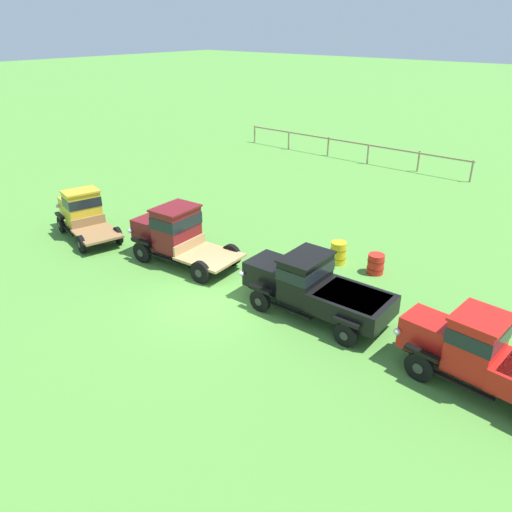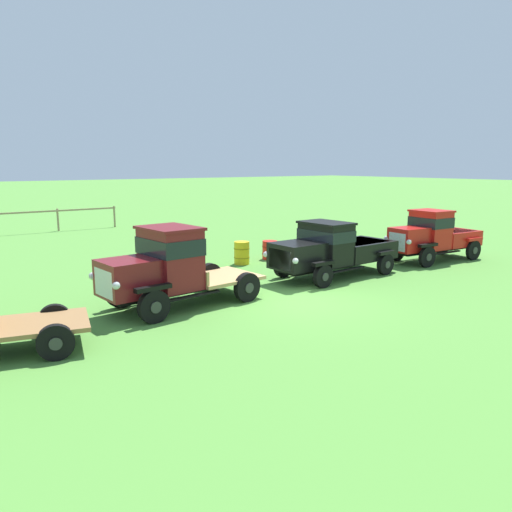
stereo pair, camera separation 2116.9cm
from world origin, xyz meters
TOP-DOWN VIEW (x-y plane):
  - ground_plane at (0.00, 0.00)m, footprint 240.00×240.00m
  - paddock_fence at (-6.61, 20.70)m, footprint 17.46×0.54m
  - vintage_truck_foreground_near at (-8.91, 0.85)m, footprint 4.73×2.66m
  - vintage_truck_second_in_line at (-3.58, 1.69)m, footprint 5.00×2.43m
  - vintage_truck_midrow_center at (3.08, 1.86)m, footprint 5.29×2.36m
  - vintage_truck_far_side at (8.63, 1.48)m, footprint 4.71×2.05m
  - oil_drum_beside_row at (3.35, 5.87)m, footprint 0.67×0.67m
  - oil_drum_near_fence at (1.76, 5.69)m, footprint 0.65×0.65m

SIDE VIEW (x-z plane):
  - ground_plane at x=0.00m, z-range 0.00..0.00m
  - oil_drum_beside_row at x=3.35m, z-range 0.00..0.80m
  - oil_drum_near_fence at x=1.76m, z-range 0.00..0.93m
  - paddock_fence at x=-6.61m, z-range 0.31..1.68m
  - vintage_truck_midrow_center at x=3.08m, z-range 0.01..2.04m
  - vintage_truck_foreground_near at x=-8.91m, z-range 0.02..2.16m
  - vintage_truck_far_side at x=8.63m, z-range 0.02..2.20m
  - vintage_truck_second_in_line at x=-3.58m, z-range 0.05..2.38m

